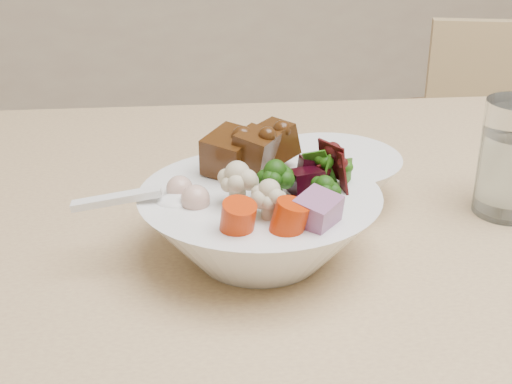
# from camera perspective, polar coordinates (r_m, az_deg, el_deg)

# --- Properties ---
(food_bowl) EXTENTS (0.21, 0.21, 0.11)m
(food_bowl) POSITION_cam_1_polar(r_m,az_deg,el_deg) (0.62, 0.41, -2.18)
(food_bowl) COLOR white
(food_bowl) RESTS_ON dining_table
(soup_spoon) EXTENTS (0.11, 0.04, 0.02)m
(soup_spoon) POSITION_cam_1_polar(r_m,az_deg,el_deg) (0.60, -7.50, -0.76)
(soup_spoon) COLOR white
(soup_spoon) RESTS_ON food_bowl
(side_bowl) EXTENTS (0.14, 0.14, 0.05)m
(side_bowl) POSITION_cam_1_polar(r_m,az_deg,el_deg) (0.73, 5.88, 1.07)
(side_bowl) COLOR white
(side_bowl) RESTS_ON dining_table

